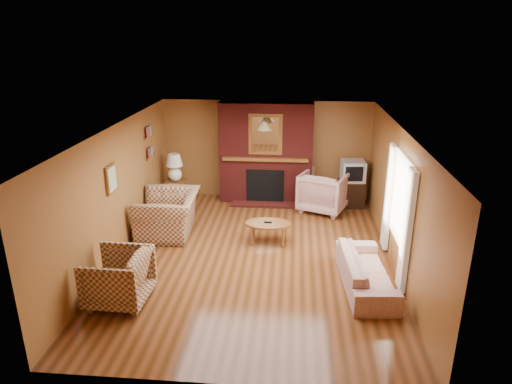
# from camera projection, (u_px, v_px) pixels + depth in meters

# --- Properties ---
(floor) EXTENTS (6.50, 6.50, 0.00)m
(floor) POSITION_uv_depth(u_px,v_px,m) (255.00, 257.00, 8.48)
(floor) COLOR #47270F
(floor) RESTS_ON ground
(ceiling) EXTENTS (6.50, 6.50, 0.00)m
(ceiling) POSITION_uv_depth(u_px,v_px,m) (255.00, 129.00, 7.66)
(ceiling) COLOR silver
(ceiling) RESTS_ON wall_back
(wall_back) EXTENTS (6.50, 0.00, 6.50)m
(wall_back) POSITION_uv_depth(u_px,v_px,m) (267.00, 150.00, 11.12)
(wall_back) COLOR olive
(wall_back) RESTS_ON floor
(wall_front) EXTENTS (6.50, 0.00, 6.50)m
(wall_front) POSITION_uv_depth(u_px,v_px,m) (228.00, 298.00, 5.02)
(wall_front) COLOR olive
(wall_front) RESTS_ON floor
(wall_left) EXTENTS (0.00, 6.50, 6.50)m
(wall_left) POSITION_uv_depth(u_px,v_px,m) (118.00, 192.00, 8.27)
(wall_left) COLOR olive
(wall_left) RESTS_ON floor
(wall_right) EXTENTS (0.00, 6.50, 6.50)m
(wall_right) POSITION_uv_depth(u_px,v_px,m) (399.00, 200.00, 7.87)
(wall_right) COLOR olive
(wall_right) RESTS_ON floor
(fireplace) EXTENTS (2.20, 0.82, 2.40)m
(fireplace) POSITION_uv_depth(u_px,v_px,m) (266.00, 154.00, 10.87)
(fireplace) COLOR #591613
(fireplace) RESTS_ON floor
(window_right) EXTENTS (0.10, 1.85, 2.00)m
(window_right) POSITION_uv_depth(u_px,v_px,m) (398.00, 209.00, 7.71)
(window_right) COLOR silver
(window_right) RESTS_ON wall_right
(bookshelf) EXTENTS (0.09, 0.55, 0.71)m
(bookshelf) POSITION_uv_depth(u_px,v_px,m) (151.00, 142.00, 9.89)
(bookshelf) COLOR brown
(bookshelf) RESTS_ON wall_left
(botanical_print) EXTENTS (0.05, 0.40, 0.50)m
(botanical_print) POSITION_uv_depth(u_px,v_px,m) (111.00, 179.00, 7.87)
(botanical_print) COLOR brown
(botanical_print) RESTS_ON wall_left
(pendant_light) EXTENTS (0.36, 0.36, 0.48)m
(pendant_light) POSITION_uv_depth(u_px,v_px,m) (264.00, 125.00, 9.95)
(pendant_light) COLOR black
(pendant_light) RESTS_ON ceiling
(plaid_loveseat) EXTENTS (1.22, 1.38, 0.86)m
(plaid_loveseat) POSITION_uv_depth(u_px,v_px,m) (168.00, 214.00, 9.28)
(plaid_loveseat) COLOR #602819
(plaid_loveseat) RESTS_ON floor
(plaid_armchair) EXTENTS (0.95, 0.92, 0.83)m
(plaid_armchair) POSITION_uv_depth(u_px,v_px,m) (118.00, 278.00, 6.95)
(plaid_armchair) COLOR #602819
(plaid_armchair) RESTS_ON floor
(floral_sofa) EXTENTS (0.86, 1.90, 0.54)m
(floral_sofa) POSITION_uv_depth(u_px,v_px,m) (366.00, 271.00, 7.43)
(floral_sofa) COLOR beige
(floral_sofa) RESTS_ON floor
(floral_armchair) EXTENTS (1.31, 1.32, 0.93)m
(floral_armchair) POSITION_uv_depth(u_px,v_px,m) (324.00, 191.00, 10.48)
(floral_armchair) COLOR beige
(floral_armchair) RESTS_ON floor
(coffee_table) EXTENTS (0.89, 0.55, 0.45)m
(coffee_table) POSITION_uv_depth(u_px,v_px,m) (268.00, 225.00, 8.91)
(coffee_table) COLOR brown
(coffee_table) RESTS_ON floor
(side_table) EXTENTS (0.47, 0.47, 0.61)m
(side_table) POSITION_uv_depth(u_px,v_px,m) (176.00, 193.00, 10.84)
(side_table) COLOR brown
(side_table) RESTS_ON floor
(table_lamp) EXTENTS (0.40, 0.40, 0.65)m
(table_lamp) POSITION_uv_depth(u_px,v_px,m) (174.00, 166.00, 10.61)
(table_lamp) COLOR white
(table_lamp) RESTS_ON side_table
(tv_stand) EXTENTS (0.61, 0.56, 0.62)m
(tv_stand) POSITION_uv_depth(u_px,v_px,m) (351.00, 193.00, 10.83)
(tv_stand) COLOR black
(tv_stand) RESTS_ON floor
(crt_tv) EXTENTS (0.56, 0.56, 0.49)m
(crt_tv) POSITION_uv_depth(u_px,v_px,m) (353.00, 171.00, 10.63)
(crt_tv) COLOR #B1B4BA
(crt_tv) RESTS_ON tv_stand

